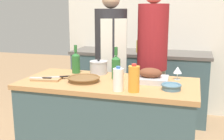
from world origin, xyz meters
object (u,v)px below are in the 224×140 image
(wine_glass_left, at_px, (178,70))
(knife_paring, at_px, (41,78))
(wine_bottle_green, at_px, (116,66))
(knife_chef, at_px, (57,77))
(cutting_board, at_px, (47,78))
(mixing_bowl, at_px, (171,87))
(roasting_pan, at_px, (150,77))
(milk_jug, at_px, (118,80))
(wicker_basket, at_px, (84,79))
(condiment_bottle_tall, at_px, (159,48))
(stock_pot, at_px, (99,67))
(wine_bottle_dark, at_px, (76,62))
(juice_jug, at_px, (134,79))
(person_cook_guest, at_px, (152,57))
(person_cook_aproned, at_px, (111,59))
(condiment_bottle_short, at_px, (138,46))

(wine_glass_left, bearing_deg, knife_paring, -162.59)
(wine_bottle_green, bearing_deg, knife_chef, -161.49)
(cutting_board, relative_size, mixing_bowl, 1.75)
(roasting_pan, xyz_separation_m, milk_jug, (-0.20, -0.34, 0.04))
(wicker_basket, relative_size, cutting_board, 1.03)
(roasting_pan, distance_m, condiment_bottle_tall, 1.24)
(stock_pot, distance_m, wine_bottle_dark, 0.23)
(cutting_board, xyz_separation_m, mixing_bowl, (1.10, -0.02, 0.02))
(juice_jug, relative_size, person_cook_guest, 0.13)
(cutting_board, relative_size, knife_paring, 1.39)
(wicker_basket, distance_m, knife_chef, 0.26)
(wine_bottle_green, relative_size, wine_bottle_dark, 1.04)
(mixing_bowl, distance_m, condiment_bottle_tall, 1.46)
(wicker_basket, height_order, wine_bottle_green, wine_bottle_green)
(person_cook_aproned, bearing_deg, wicker_basket, -117.54)
(roasting_pan, xyz_separation_m, stock_pot, (-0.54, 0.18, 0.02))
(cutting_board, distance_m, juice_jug, 0.85)
(knife_paring, distance_m, condiment_bottle_short, 1.60)
(condiment_bottle_tall, bearing_deg, cutting_board, -120.41)
(person_cook_guest, bearing_deg, wine_bottle_dark, -165.12)
(roasting_pan, height_order, person_cook_guest, person_cook_guest)
(wine_bottle_dark, relative_size, person_cook_aproned, 0.17)
(condiment_bottle_short, xyz_separation_m, person_cook_aproned, (-0.19, -0.63, -0.07))
(knife_paring, bearing_deg, person_cook_guest, 45.70)
(stock_pot, distance_m, wine_bottle_green, 0.27)
(cutting_board, height_order, person_cook_guest, person_cook_guest)
(stock_pot, height_order, person_cook_aproned, person_cook_aproned)
(milk_jug, distance_m, condiment_bottle_short, 1.62)
(juice_jug, xyz_separation_m, wine_bottle_dark, (-0.69, 0.48, 0.01))
(juice_jug, distance_m, knife_paring, 0.88)
(knife_chef, distance_m, knife_paring, 0.14)
(wine_bottle_green, height_order, wine_glass_left, wine_bottle_green)
(juice_jug, bearing_deg, condiment_bottle_tall, 90.23)
(person_cook_aproned, bearing_deg, milk_jug, -96.98)
(milk_jug, bearing_deg, roasting_pan, 60.00)
(stock_pot, height_order, knife_paring, stock_pot)
(roasting_pan, bearing_deg, stock_pot, 161.67)
(juice_jug, distance_m, wine_bottle_green, 0.44)
(knife_paring, bearing_deg, juice_jug, -7.77)
(stock_pot, bearing_deg, knife_paring, -136.05)
(milk_jug, height_order, knife_paring, milk_jug)
(wicker_basket, xyz_separation_m, mixing_bowl, (0.76, -0.05, 0.00))
(wine_bottle_dark, xyz_separation_m, person_cook_aproned, (0.21, 0.49, -0.04))
(wicker_basket, height_order, juice_jug, juice_jug)
(cutting_board, bearing_deg, wine_bottle_green, 19.21)
(wicker_basket, distance_m, wine_bottle_dark, 0.37)
(roasting_pan, bearing_deg, condiment_bottle_short, 105.75)
(juice_jug, bearing_deg, wine_bottle_green, 124.05)
(wine_bottle_dark, bearing_deg, stock_pot, 8.10)
(cutting_board, distance_m, knife_paring, 0.05)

